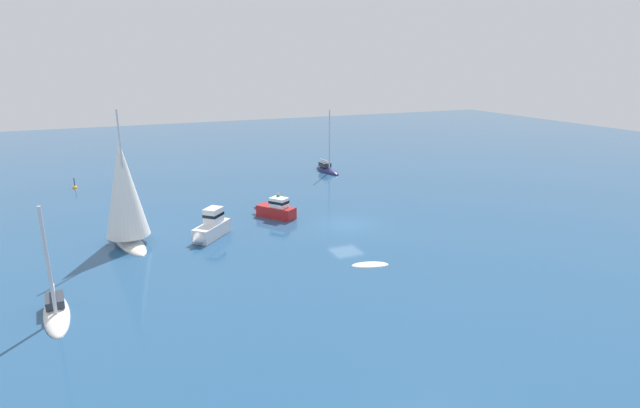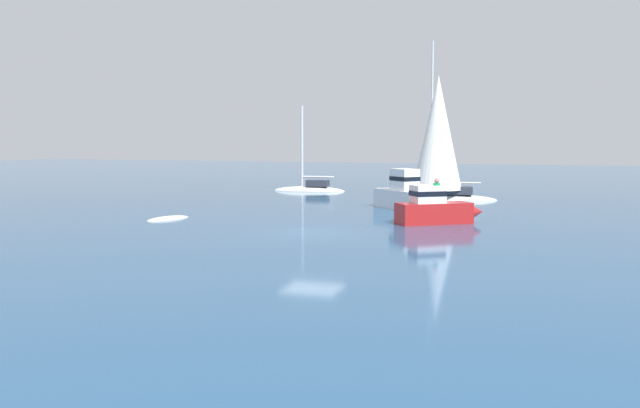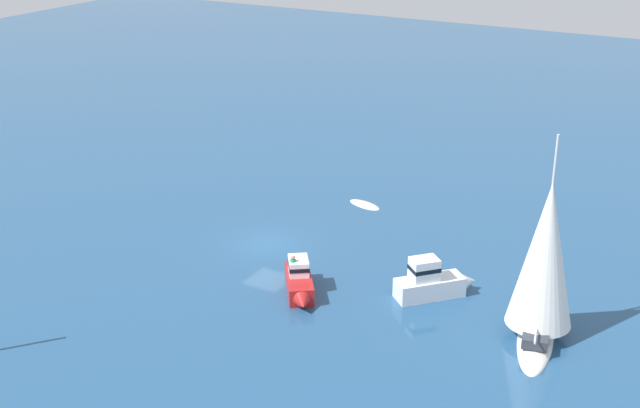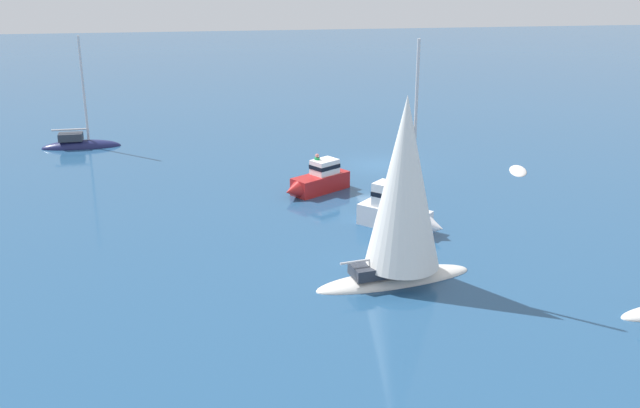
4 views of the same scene
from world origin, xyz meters
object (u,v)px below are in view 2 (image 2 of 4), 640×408
(motor_cruiser, at_px, (437,208))
(launch, at_px, (399,194))
(sailboat, at_px, (310,189))
(ketch, at_px, (438,141))
(skiff, at_px, (168,219))

(motor_cruiser, relative_size, launch, 1.02)
(launch, bearing_deg, motor_cruiser, 159.88)
(sailboat, distance_m, launch, 14.02)
(motor_cruiser, bearing_deg, launch, 81.63)
(ketch, relative_size, sailboat, 1.56)
(motor_cruiser, bearing_deg, ketch, 63.75)
(motor_cruiser, height_order, launch, launch)
(motor_cruiser, distance_m, skiff, 13.56)
(ketch, bearing_deg, skiff, 41.04)
(ketch, bearing_deg, launch, 65.86)
(sailboat, bearing_deg, ketch, 151.78)
(ketch, xyz_separation_m, sailboat, (-4.48, -10.50, -3.69))
(ketch, relative_size, launch, 2.54)
(sailboat, bearing_deg, skiff, 82.46)
(motor_cruiser, relative_size, skiff, 1.53)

